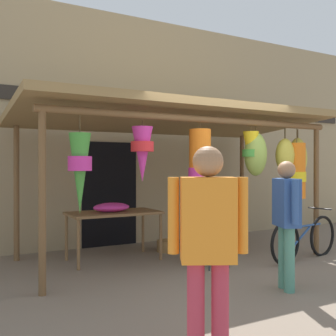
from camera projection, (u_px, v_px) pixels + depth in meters
ground_plane at (221, 272)px, 5.84m from camera, size 30.00×30.00×0.00m
shop_facade at (141, 131)px, 8.24m from camera, size 12.61×0.29×4.52m
market_stall_canopy at (185, 132)px, 6.61m from camera, size 5.15×2.52×2.50m
display_table at (114, 216)px, 6.59m from camera, size 1.47×0.78×0.79m
flower_heap_on_table at (112, 207)px, 6.56m from camera, size 0.60×0.42×0.15m
folding_chair at (209, 233)px, 6.22m from camera, size 0.41×0.41×0.84m
wicker_basket_by_table at (167, 246)px, 7.26m from camera, size 0.37×0.37×0.20m
parked_bicycle at (305, 238)px, 6.64m from camera, size 1.74×0.45×0.92m
customer_foreground at (286, 214)px, 5.00m from camera, size 0.36×0.56×1.60m
shopper_by_bananas at (208, 239)px, 2.97m from camera, size 0.54×0.38×1.68m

